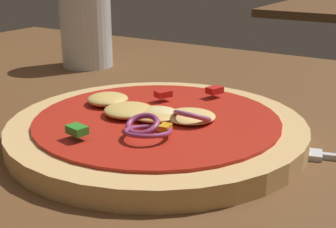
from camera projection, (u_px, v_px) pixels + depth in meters
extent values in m
cube|color=brown|center=(180.00, 144.00, 0.49)|extent=(1.35, 0.87, 0.03)
cylinder|color=tan|center=(157.00, 130.00, 0.47)|extent=(0.29, 0.29, 0.02)
cylinder|color=red|center=(157.00, 119.00, 0.46)|extent=(0.24, 0.24, 0.00)
ellipsoid|color=#EFCC72|center=(141.00, 113.00, 0.46)|extent=(0.04, 0.04, 0.01)
ellipsoid|color=#F4DB8E|center=(128.00, 110.00, 0.47)|extent=(0.04, 0.04, 0.01)
ellipsoid|color=#E5BC60|center=(128.00, 110.00, 0.47)|extent=(0.05, 0.05, 0.01)
ellipsoid|color=#F4DB8E|center=(160.00, 113.00, 0.46)|extent=(0.03, 0.03, 0.01)
ellipsoid|color=#E5BC60|center=(155.00, 114.00, 0.46)|extent=(0.05, 0.05, 0.01)
ellipsoid|color=#EFCC72|center=(190.00, 116.00, 0.46)|extent=(0.05, 0.05, 0.01)
ellipsoid|color=#E5BC60|center=(108.00, 99.00, 0.50)|extent=(0.04, 0.04, 0.01)
torus|color=#B25984|center=(192.00, 116.00, 0.45)|extent=(0.04, 0.04, 0.02)
torus|color=#93386B|center=(148.00, 131.00, 0.41)|extent=(0.06, 0.06, 0.01)
torus|color=#93386B|center=(138.00, 123.00, 0.43)|extent=(0.03, 0.03, 0.02)
cube|color=red|center=(215.00, 90.00, 0.52)|extent=(0.02, 0.02, 0.01)
cube|color=orange|center=(165.00, 127.00, 0.42)|extent=(0.01, 0.01, 0.01)
cube|color=red|center=(163.00, 94.00, 0.51)|extent=(0.02, 0.02, 0.01)
cube|color=#2D8C28|center=(77.00, 130.00, 0.40)|extent=(0.02, 0.02, 0.01)
cube|color=silver|center=(312.00, 155.00, 0.43)|extent=(0.02, 0.02, 0.01)
cube|color=silver|center=(280.00, 148.00, 0.44)|extent=(0.04, 0.01, 0.00)
cube|color=silver|center=(280.00, 150.00, 0.44)|extent=(0.04, 0.01, 0.00)
cube|color=silver|center=(279.00, 152.00, 0.43)|extent=(0.04, 0.01, 0.00)
cube|color=silver|center=(279.00, 155.00, 0.43)|extent=(0.04, 0.01, 0.00)
cylinder|color=silver|center=(86.00, 27.00, 0.75)|extent=(0.08, 0.08, 0.12)
cylinder|color=#C67214|center=(87.00, 41.00, 0.76)|extent=(0.07, 0.07, 0.08)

